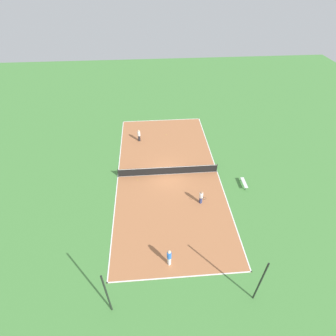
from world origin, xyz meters
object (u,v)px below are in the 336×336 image
object	(u,v)px
bench	(244,183)
fence_post_back_left	(260,282)
player_far_white	(139,135)
fence_post_back_right	(107,294)
player_near_blue	(169,257)
tennis_ball_far_baseline	(138,180)
player_near_white	(201,197)
tennis_net	(168,170)
tennis_ball_left_sideline	(166,135)

from	to	relation	value
bench	fence_post_back_left	bearing A→B (deg)	-13.78
player_far_white	fence_post_back_right	xyz separation A→B (m)	(1.83, 20.81, 1.39)
player_near_blue	fence_post_back_right	world-z (taller)	fence_post_back_right
tennis_ball_far_baseline	player_far_white	bearing A→B (deg)	-91.18
bench	tennis_ball_far_baseline	bearing A→B (deg)	-98.60
player_far_white	player_near_white	world-z (taller)	player_far_white
tennis_net	fence_post_back_right	xyz separation A→B (m)	(5.04, 13.94, 1.77)
tennis_ball_far_baseline	fence_post_back_left	world-z (taller)	fence_post_back_left
tennis_ball_left_sideline	fence_post_back_left	world-z (taller)	fence_post_back_left
player_near_blue	tennis_ball_far_baseline	world-z (taller)	player_near_blue
player_near_blue	player_near_white	distance (m)	7.26
tennis_net	fence_post_back_left	bearing A→B (deg)	109.87
tennis_ball_far_baseline	fence_post_back_left	xyz separation A→B (m)	(-8.40, 13.18, 2.27)
tennis_ball_left_sideline	player_near_blue	bearing A→B (deg)	86.46
tennis_net	player_near_blue	distance (m)	10.86
tennis_ball_left_sideline	tennis_ball_far_baseline	world-z (taller)	same
player_far_white	tennis_net	bearing A→B (deg)	101.42
player_far_white	tennis_ball_left_sideline	xyz separation A→B (m)	(-3.60, -1.08, -0.88)
tennis_net	player_near_white	distance (m)	5.38
fence_post_back_left	tennis_ball_far_baseline	bearing A→B (deg)	-57.48
player_near_white	fence_post_back_left	world-z (taller)	fence_post_back_left
fence_post_back_left	player_near_blue	bearing A→B (deg)	-28.21
player_near_blue	tennis_ball_left_sideline	world-z (taller)	player_near_blue
player_near_white	fence_post_back_right	world-z (taller)	fence_post_back_right
tennis_net	fence_post_back_right	bearing A→B (deg)	70.13
tennis_net	tennis_ball_far_baseline	size ratio (longest dim) A/B	161.91
player_far_white	tennis_ball_far_baseline	size ratio (longest dim) A/B	23.77
tennis_ball_far_baseline	fence_post_back_right	xyz separation A→B (m)	(1.67, 13.18, 2.27)
player_near_white	fence_post_back_right	bearing A→B (deg)	-57.72
player_far_white	fence_post_back_left	xyz separation A→B (m)	(-8.25, 20.81, 1.39)
bench	tennis_net	bearing A→B (deg)	-107.35
tennis_net	player_far_white	world-z (taller)	player_far_white
tennis_net	fence_post_back_left	size ratio (longest dim) A/B	2.36
tennis_net	player_near_white	xyz separation A→B (m)	(-2.86, 4.54, 0.33)
fence_post_back_right	player_near_white	bearing A→B (deg)	-130.05
player_near_white	tennis_ball_far_baseline	bearing A→B (deg)	-138.92
player_near_blue	fence_post_back_left	size ratio (longest dim) A/B	0.39
bench	fence_post_back_right	xyz separation A→B (m)	(12.90, 11.48, 1.94)
tennis_net	player_near_white	bearing A→B (deg)	122.27
tennis_net	player_near_white	world-z (taller)	player_near_white
bench	tennis_ball_far_baseline	distance (m)	11.35
player_far_white	player_near_white	size ratio (longest dim) A/B	1.06
tennis_net	tennis_ball_far_baseline	xyz separation A→B (m)	(3.36, 0.76, -0.50)
bench	fence_post_back_right	world-z (taller)	fence_post_back_right
player_near_blue	player_near_white	world-z (taller)	player_near_blue
tennis_ball_far_baseline	bench	bearing A→B (deg)	171.40
player_far_white	player_near_white	xyz separation A→B (m)	(-6.07, 11.41, -0.05)
bench	tennis_ball_left_sideline	xyz separation A→B (m)	(7.46, -10.40, -0.33)
fence_post_back_left	fence_post_back_right	bearing A→B (deg)	0.00
tennis_ball_far_baseline	tennis_ball_left_sideline	bearing A→B (deg)	-113.35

